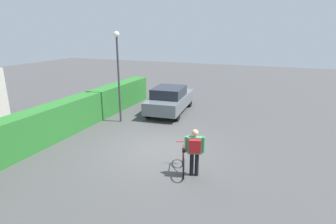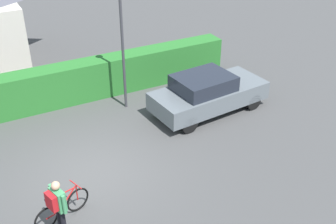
{
  "view_description": "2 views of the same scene",
  "coord_description": "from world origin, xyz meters",
  "px_view_note": "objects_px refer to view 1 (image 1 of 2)",
  "views": [
    {
      "loc": [
        -9.12,
        -4.08,
        4.52
      ],
      "look_at": [
        1.3,
        0.13,
        1.19
      ],
      "focal_mm": 29.21,
      "sensor_mm": 36.0,
      "label": 1
    },
    {
      "loc": [
        -2.63,
        -9.75,
        7.85
      ],
      "look_at": [
        2.77,
        0.37,
        1.17
      ],
      "focal_mm": 44.55,
      "sensor_mm": 36.0,
      "label": 2
    }
  ],
  "objects_px": {
    "parked_car_near": "(170,99)",
    "street_lamp": "(118,66)",
    "bicycle": "(183,161)",
    "person_rider": "(195,149)"
  },
  "relations": [
    {
      "from": "parked_car_near",
      "to": "person_rider",
      "type": "distance_m",
      "value": 7.31
    },
    {
      "from": "parked_car_near",
      "to": "person_rider",
      "type": "bearing_deg",
      "value": -152.28
    },
    {
      "from": "parked_car_near",
      "to": "person_rider",
      "type": "relative_size",
      "value": 2.83
    },
    {
      "from": "person_rider",
      "to": "parked_car_near",
      "type": "bearing_deg",
      "value": 27.72
    },
    {
      "from": "parked_car_near",
      "to": "person_rider",
      "type": "height_order",
      "value": "person_rider"
    },
    {
      "from": "person_rider",
      "to": "bicycle",
      "type": "bearing_deg",
      "value": 68.35
    },
    {
      "from": "parked_car_near",
      "to": "street_lamp",
      "type": "relative_size",
      "value": 0.99
    },
    {
      "from": "parked_car_near",
      "to": "street_lamp",
      "type": "distance_m",
      "value": 3.74
    },
    {
      "from": "parked_car_near",
      "to": "bicycle",
      "type": "bearing_deg",
      "value": -154.72
    },
    {
      "from": "bicycle",
      "to": "person_rider",
      "type": "distance_m",
      "value": 0.74
    }
  ]
}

